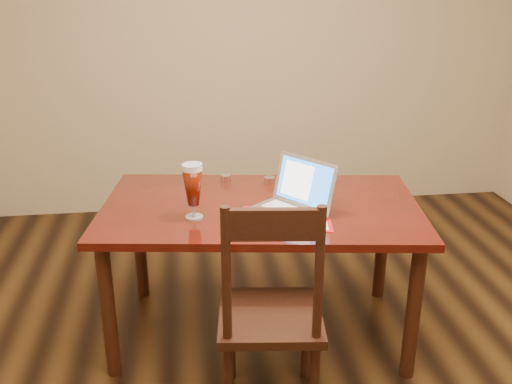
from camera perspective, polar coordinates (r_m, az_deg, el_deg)
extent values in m
cube|color=tan|center=(4.61, -0.60, 14.49)|extent=(4.50, 0.01, 2.70)
cube|color=#4C0D0A|center=(2.96, 0.48, -1.63)|extent=(1.75, 1.14, 0.04)
cylinder|color=#33140C|center=(2.90, -14.56, -11.45)|extent=(0.07, 0.07, 0.73)
cylinder|color=#33140C|center=(2.90, 15.44, -11.55)|extent=(0.07, 0.07, 0.73)
cylinder|color=#33140C|center=(3.54, -11.57, -4.88)|extent=(0.07, 0.07, 0.73)
cylinder|color=#33140C|center=(3.54, 12.51, -4.96)|extent=(0.07, 0.07, 0.73)
cube|color=#B41014|center=(2.78, 3.04, -2.69)|extent=(0.47, 0.36, 0.00)
cube|color=silver|center=(2.78, 3.04, -2.65)|extent=(0.42, 0.32, 0.00)
cube|color=#B8B8BC|center=(2.80, 2.78, -2.31)|extent=(0.42, 0.44, 0.02)
cube|color=silver|center=(2.83, 3.44, -1.85)|extent=(0.27, 0.30, 0.00)
cube|color=#B0B0B5|center=(2.75, 1.83, -2.57)|extent=(0.11, 0.11, 0.00)
cube|color=#B8B8BC|center=(2.86, 4.88, 0.97)|extent=(0.28, 0.32, 0.24)
cube|color=blue|center=(2.86, 4.81, 0.97)|extent=(0.24, 0.28, 0.20)
cube|color=white|center=(2.88, 4.13, 1.18)|extent=(0.15, 0.17, 0.17)
cylinder|color=silver|center=(2.81, -6.20, -2.51)|extent=(0.09, 0.09, 0.01)
cylinder|color=silver|center=(2.79, -6.23, -1.84)|extent=(0.01, 0.01, 0.06)
cylinder|color=silver|center=(2.71, -6.41, 2.40)|extent=(0.10, 0.10, 0.02)
cylinder|color=silver|center=(2.71, -6.42, 2.69)|extent=(0.10, 0.10, 0.01)
cylinder|color=silver|center=(3.27, -3.03, 1.39)|extent=(0.06, 0.06, 0.04)
cylinder|color=silver|center=(3.23, 1.35, 1.15)|extent=(0.06, 0.06, 0.04)
cube|color=black|center=(2.59, 1.44, -12.38)|extent=(0.50, 0.48, 0.04)
cylinder|color=black|center=(2.87, -2.53, -14.53)|extent=(0.04, 0.04, 0.44)
cylinder|color=black|center=(2.88, 5.03, -14.42)|extent=(0.04, 0.04, 0.44)
cylinder|color=black|center=(2.27, -2.99, -8.25)|extent=(0.04, 0.04, 0.58)
cylinder|color=black|center=(2.29, 6.33, -8.15)|extent=(0.04, 0.04, 0.58)
cube|color=black|center=(2.18, 1.75, -3.27)|extent=(0.37, 0.07, 0.13)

